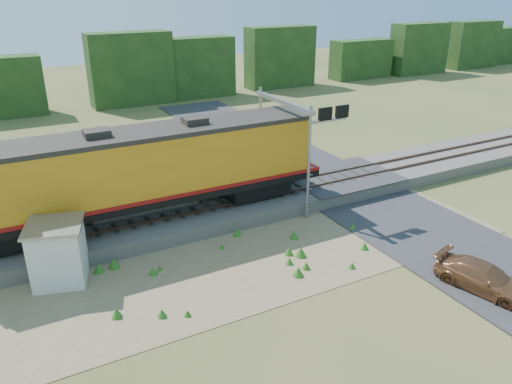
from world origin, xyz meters
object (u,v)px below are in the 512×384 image
car (483,278)px  signal_gantry (294,125)px  shed (58,252)px  locomotive (136,171)px

car → signal_gantry: bearing=87.2°
shed → signal_gantry: 14.51m
locomotive → shed: size_ratio=6.84×
locomotive → car: (11.72, -12.65, -2.96)m
locomotive → shed: bearing=-147.1°
shed → signal_gantry: bearing=25.8°
signal_gantry → car: size_ratio=1.56×
shed → locomotive: bearing=49.2°
signal_gantry → car: signal_gantry is taller
locomotive → car: locomotive is taller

